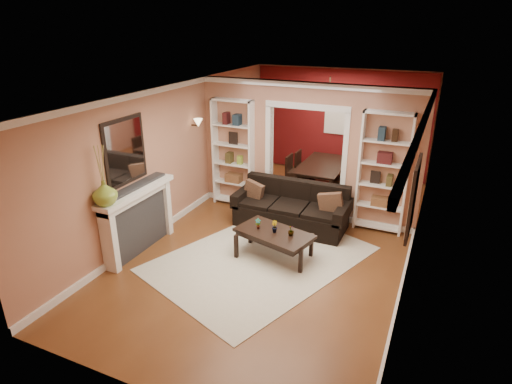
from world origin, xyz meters
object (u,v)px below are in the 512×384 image
at_px(dining_table, 324,177).
at_px(sofa, 291,206).
at_px(bookshelf_left, 234,153).
at_px(coffee_table, 274,245).
at_px(fireplace, 140,220).
at_px(bookshelf_right, 383,173).

bearing_deg(dining_table, sofa, 178.97).
bearing_deg(sofa, bookshelf_left, 159.22).
xyz_separation_m(sofa, coffee_table, (0.14, -1.22, -0.19)).
height_order(coffee_table, fireplace, fireplace).
xyz_separation_m(fireplace, dining_table, (2.11, 4.16, -0.26)).
height_order(fireplace, dining_table, fireplace).
bearing_deg(fireplace, bookshelf_left, 77.95).
height_order(coffee_table, dining_table, dining_table).
distance_m(coffee_table, bookshelf_left, 2.61).
relative_size(sofa, dining_table, 1.23).
xyz_separation_m(sofa, dining_table, (0.04, 2.21, -0.12)).
distance_m(bookshelf_right, fireplace, 4.47).
distance_m(sofa, coffee_table, 1.24).
bearing_deg(bookshelf_right, fireplace, -145.20).
bearing_deg(dining_table, bookshelf_left, 136.08).
distance_m(fireplace, dining_table, 4.67).
relative_size(bookshelf_left, bookshelf_right, 1.00).
xyz_separation_m(coffee_table, fireplace, (-2.21, -0.73, 0.34)).
relative_size(fireplace, dining_table, 0.95).
distance_m(sofa, dining_table, 2.21).
relative_size(coffee_table, bookshelf_left, 0.55).
xyz_separation_m(sofa, bookshelf_right, (1.57, 0.58, 0.72)).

